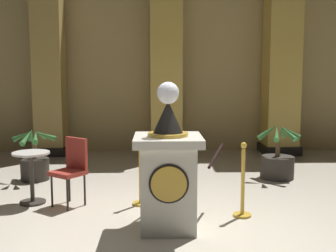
{
  "coord_description": "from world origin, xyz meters",
  "views": [
    {
      "loc": [
        -0.24,
        -5.05,
        1.86
      ],
      "look_at": [
        -0.1,
        -0.11,
        1.25
      ],
      "focal_mm": 45.3,
      "sensor_mm": 36.0,
      "label": 1
    }
  ],
  "objects_px": {
    "stanchion_far": "(141,181)",
    "cafe_chair_red": "(72,165)",
    "stanchion_near": "(243,191)",
    "potted_palm_left": "(35,162)",
    "potted_palm_right": "(277,162)",
    "pedestal_clock": "(168,172)",
    "cafe_table": "(32,171)"
  },
  "relations": [
    {
      "from": "stanchion_far",
      "to": "cafe_chair_red",
      "type": "relative_size",
      "value": 1.03
    },
    {
      "from": "stanchion_near",
      "to": "potted_palm_left",
      "type": "bearing_deg",
      "value": 148.37
    },
    {
      "from": "stanchion_far",
      "to": "potted_palm_left",
      "type": "height_order",
      "value": "stanchion_far"
    },
    {
      "from": "stanchion_far",
      "to": "potted_palm_right",
      "type": "relative_size",
      "value": 0.97
    },
    {
      "from": "potted_palm_left",
      "to": "potted_palm_right",
      "type": "bearing_deg",
      "value": -0.04
    },
    {
      "from": "pedestal_clock",
      "to": "potted_palm_right",
      "type": "distance_m",
      "value": 3.19
    },
    {
      "from": "stanchion_near",
      "to": "cafe_chair_red",
      "type": "distance_m",
      "value": 2.4
    },
    {
      "from": "cafe_chair_red",
      "to": "stanchion_near",
      "type": "bearing_deg",
      "value": -13.45
    },
    {
      "from": "potted_palm_right",
      "to": "pedestal_clock",
      "type": "bearing_deg",
      "value": -129.76
    },
    {
      "from": "pedestal_clock",
      "to": "potted_palm_left",
      "type": "bearing_deg",
      "value": 133.08
    },
    {
      "from": "stanchion_far",
      "to": "potted_palm_left",
      "type": "distance_m",
      "value": 2.42
    },
    {
      "from": "pedestal_clock",
      "to": "cafe_chair_red",
      "type": "xyz_separation_m",
      "value": [
        -1.34,
        0.98,
        -0.12
      ]
    },
    {
      "from": "stanchion_far",
      "to": "cafe_table",
      "type": "bearing_deg",
      "value": 176.13
    },
    {
      "from": "stanchion_near",
      "to": "cafe_table",
      "type": "xyz_separation_m",
      "value": [
        -2.92,
        0.65,
        0.14
      ]
    },
    {
      "from": "pedestal_clock",
      "to": "stanchion_near",
      "type": "distance_m",
      "value": 1.13
    },
    {
      "from": "potted_palm_right",
      "to": "cafe_chair_red",
      "type": "height_order",
      "value": "potted_palm_right"
    },
    {
      "from": "stanchion_far",
      "to": "cafe_chair_red",
      "type": "xyz_separation_m",
      "value": [
        -0.97,
        0.02,
        0.23
      ]
    },
    {
      "from": "pedestal_clock",
      "to": "potted_palm_left",
      "type": "distance_m",
      "value": 3.36
    },
    {
      "from": "cafe_chair_red",
      "to": "stanchion_far",
      "type": "bearing_deg",
      "value": -0.98
    },
    {
      "from": "pedestal_clock",
      "to": "cafe_chair_red",
      "type": "distance_m",
      "value": 1.66
    },
    {
      "from": "potted_palm_left",
      "to": "cafe_chair_red",
      "type": "height_order",
      "value": "same"
    },
    {
      "from": "cafe_table",
      "to": "cafe_chair_red",
      "type": "bearing_deg",
      "value": -8.54
    },
    {
      "from": "pedestal_clock",
      "to": "stanchion_near",
      "type": "height_order",
      "value": "pedestal_clock"
    },
    {
      "from": "potted_palm_left",
      "to": "stanchion_near",
      "type": "bearing_deg",
      "value": -31.63
    },
    {
      "from": "stanchion_far",
      "to": "potted_palm_right",
      "type": "height_order",
      "value": "potted_palm_right"
    },
    {
      "from": "potted_palm_left",
      "to": "cafe_table",
      "type": "relative_size",
      "value": 1.28
    },
    {
      "from": "potted_palm_right",
      "to": "cafe_table",
      "type": "distance_m",
      "value": 4.19
    },
    {
      "from": "stanchion_near",
      "to": "potted_palm_left",
      "type": "relative_size",
      "value": 1.03
    },
    {
      "from": "stanchion_near",
      "to": "potted_palm_right",
      "type": "height_order",
      "value": "potted_palm_right"
    },
    {
      "from": "stanchion_near",
      "to": "pedestal_clock",
      "type": "bearing_deg",
      "value": -156.82
    },
    {
      "from": "stanchion_far",
      "to": "cafe_chair_red",
      "type": "distance_m",
      "value": 1.0
    },
    {
      "from": "pedestal_clock",
      "to": "stanchion_far",
      "type": "height_order",
      "value": "pedestal_clock"
    }
  ]
}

